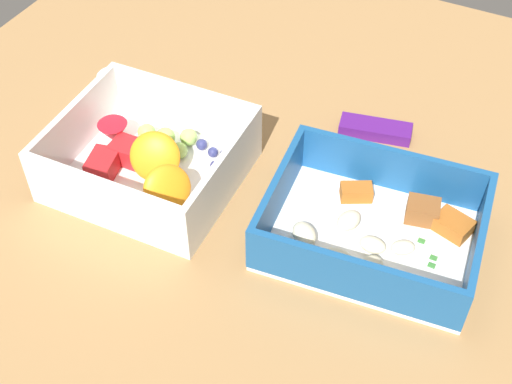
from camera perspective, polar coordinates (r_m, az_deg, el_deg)
name	(u,v)px	position (r cm, az deg, el deg)	size (l,w,h in cm)	color
table_surface	(265,209)	(63.68, 0.71, -1.38)	(80.00, 80.00, 2.00)	#9E7547
pasta_container	(373,229)	(59.45, 9.52, -3.01)	(18.72, 15.21, 5.02)	white
fruit_bowl	(149,160)	(64.57, -8.72, 2.62)	(16.44, 14.88, 5.84)	white
candy_bar	(375,129)	(70.03, 9.67, 5.04)	(7.00, 2.40, 1.20)	#51197A
paper_cup_liner	(114,81)	(76.28, -11.46, 8.82)	(3.42, 3.42, 1.48)	white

